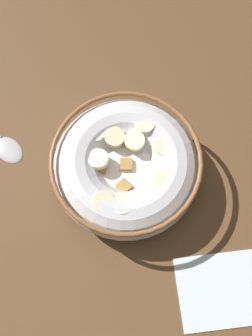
{
  "coord_description": "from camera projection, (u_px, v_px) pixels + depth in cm",
  "views": [
    {
      "loc": [
        -1.42,
        16.41,
        51.7
      ],
      "look_at": [
        0.0,
        0.0,
        3.0
      ],
      "focal_mm": 42.3,
      "sensor_mm": 36.0,
      "label": 1
    }
  ],
  "objects": [
    {
      "name": "ground_plane",
      "position": [
        126.0,
        177.0,
        0.55
      ],
      "size": [
        107.63,
        107.63,
        2.0
      ],
      "primitive_type": "cube",
      "color": "brown"
    },
    {
      "name": "cereal_bowl",
      "position": [
        126.0,
        167.0,
        0.51
      ],
      "size": [
        19.02,
        19.02,
        6.54
      ],
      "color": "silver",
      "rests_on": "ground_plane"
    },
    {
      "name": "folded_napkin",
      "position": [
        238.0,
        288.0,
        0.49
      ],
      "size": [
        16.55,
        11.87,
        0.3
      ],
      "primitive_type": "cube",
      "rotation": [
        0.0,
        0.0,
        0.2
      ],
      "color": "silver",
      "rests_on": "ground_plane"
    }
  ]
}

